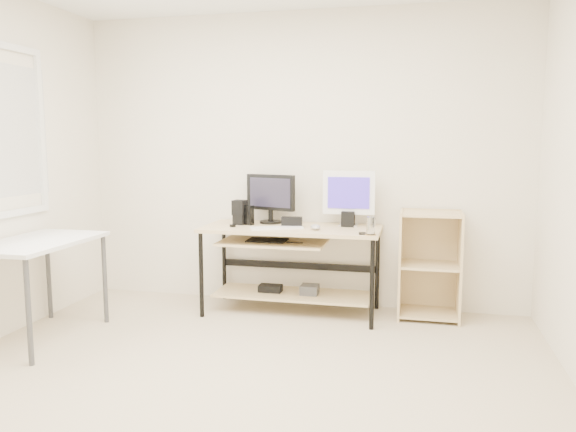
{
  "coord_description": "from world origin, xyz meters",
  "views": [
    {
      "loc": [
        1.04,
        -2.93,
        1.47
      ],
      "look_at": [
        0.05,
        1.3,
        0.89
      ],
      "focal_mm": 35.0,
      "sensor_mm": 36.0,
      "label": 1
    }
  ],
  "objects_px": {
    "desk": "(289,251)",
    "shelf_unit": "(430,264)",
    "white_imac": "(349,194)",
    "side_table": "(37,251)",
    "audio_controller": "(248,215)",
    "black_monitor": "(271,195)"
  },
  "relations": [
    {
      "from": "desk",
      "to": "shelf_unit",
      "type": "distance_m",
      "value": 1.19
    },
    {
      "from": "desk",
      "to": "white_imac",
      "type": "distance_m",
      "value": 0.71
    },
    {
      "from": "side_table",
      "to": "shelf_unit",
      "type": "height_order",
      "value": "shelf_unit"
    },
    {
      "from": "white_imac",
      "to": "audio_controller",
      "type": "bearing_deg",
      "value": -171.97
    },
    {
      "from": "white_imac",
      "to": "black_monitor",
      "type": "bearing_deg",
      "value": 178.36
    },
    {
      "from": "desk",
      "to": "white_imac",
      "type": "xyz_separation_m",
      "value": [
        0.49,
        0.16,
        0.49
      ]
    },
    {
      "from": "black_monitor",
      "to": "audio_controller",
      "type": "distance_m",
      "value": 0.27
    },
    {
      "from": "desk",
      "to": "audio_controller",
      "type": "relative_size",
      "value": 8.77
    },
    {
      "from": "side_table",
      "to": "audio_controller",
      "type": "height_order",
      "value": "audio_controller"
    },
    {
      "from": "white_imac",
      "to": "side_table",
      "type": "bearing_deg",
      "value": -151.18
    },
    {
      "from": "desk",
      "to": "audio_controller",
      "type": "height_order",
      "value": "audio_controller"
    },
    {
      "from": "desk",
      "to": "black_monitor",
      "type": "distance_m",
      "value": 0.53
    },
    {
      "from": "side_table",
      "to": "shelf_unit",
      "type": "xyz_separation_m",
      "value": [
        2.83,
        1.22,
        -0.22
      ]
    },
    {
      "from": "shelf_unit",
      "to": "white_imac",
      "type": "distance_m",
      "value": 0.89
    },
    {
      "from": "shelf_unit",
      "to": "black_monitor",
      "type": "bearing_deg",
      "value": 179.56
    },
    {
      "from": "desk",
      "to": "shelf_unit",
      "type": "height_order",
      "value": "shelf_unit"
    },
    {
      "from": "desk",
      "to": "black_monitor",
      "type": "height_order",
      "value": "black_monitor"
    },
    {
      "from": "audio_controller",
      "to": "white_imac",
      "type": "bearing_deg",
      "value": 30.61
    },
    {
      "from": "desk",
      "to": "white_imac",
      "type": "relative_size",
      "value": 3.17
    },
    {
      "from": "desk",
      "to": "shelf_unit",
      "type": "relative_size",
      "value": 1.67
    },
    {
      "from": "black_monitor",
      "to": "audio_controller",
      "type": "relative_size",
      "value": 2.71
    },
    {
      "from": "audio_controller",
      "to": "black_monitor",
      "type": "bearing_deg",
      "value": 63.34
    }
  ]
}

